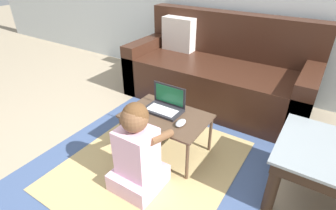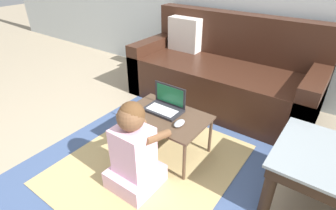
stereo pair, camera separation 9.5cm
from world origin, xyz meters
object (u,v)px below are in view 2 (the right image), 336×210
object	(u,v)px
computer_mouse	(179,123)
laptop_desk	(166,119)
couch	(222,75)
person_seated	(134,152)
laptop	(165,106)

from	to	relation	value
computer_mouse	laptop_desk	bearing A→B (deg)	161.84
couch	laptop_desk	distance (m)	1.02
person_seated	laptop	bearing A→B (deg)	101.68
couch	laptop	bearing A→B (deg)	-91.27
computer_mouse	couch	bearing A→B (deg)	99.73
couch	laptop	world-z (taller)	couch
laptop	computer_mouse	size ratio (longest dim) A/B	2.67
laptop_desk	person_seated	distance (m)	0.41
couch	laptop_desk	xyz separation A→B (m)	(0.03, -1.02, 0.00)
laptop_desk	person_seated	bearing A→B (deg)	-83.24
person_seated	laptop_desk	bearing A→B (deg)	96.76
couch	person_seated	distance (m)	1.43
laptop	person_seated	distance (m)	0.48
couch	laptop	size ratio (longest dim) A/B	6.54
laptop_desk	computer_mouse	bearing A→B (deg)	-18.16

